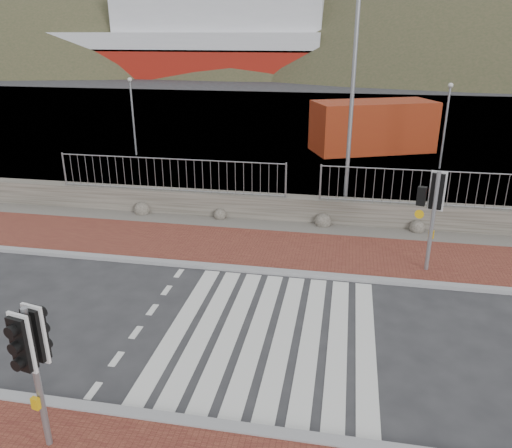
% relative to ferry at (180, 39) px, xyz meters
% --- Properties ---
extents(ground, '(220.00, 220.00, 0.00)m').
position_rel_ferry_xyz_m(ground, '(24.65, -67.90, -5.36)').
color(ground, '#28282B').
rests_on(ground, ground).
extents(sidewalk_far, '(40.00, 3.00, 0.08)m').
position_rel_ferry_xyz_m(sidewalk_far, '(24.65, -63.40, -5.32)').
color(sidewalk_far, brown).
rests_on(sidewalk_far, ground).
extents(kerb_near, '(40.00, 0.25, 0.12)m').
position_rel_ferry_xyz_m(kerb_near, '(24.65, -70.90, -5.31)').
color(kerb_near, gray).
rests_on(kerb_near, ground).
extents(kerb_far, '(40.00, 0.25, 0.12)m').
position_rel_ferry_xyz_m(kerb_far, '(24.65, -64.90, -5.31)').
color(kerb_far, gray).
rests_on(kerb_far, ground).
extents(zebra_crossing, '(4.62, 5.60, 0.01)m').
position_rel_ferry_xyz_m(zebra_crossing, '(24.65, -67.90, -5.36)').
color(zebra_crossing, silver).
rests_on(zebra_crossing, ground).
extents(gravel_strip, '(40.00, 1.50, 0.06)m').
position_rel_ferry_xyz_m(gravel_strip, '(24.65, -61.40, -5.33)').
color(gravel_strip, '#59544C').
rests_on(gravel_strip, ground).
extents(stone_wall, '(40.00, 0.60, 0.90)m').
position_rel_ferry_xyz_m(stone_wall, '(24.65, -60.60, -4.91)').
color(stone_wall, '#4C483E').
rests_on(stone_wall, ground).
extents(railing, '(18.07, 0.07, 1.22)m').
position_rel_ferry_xyz_m(railing, '(24.65, -60.75, -3.54)').
color(railing, gray).
rests_on(railing, stone_wall).
extents(quay, '(120.00, 40.00, 0.50)m').
position_rel_ferry_xyz_m(quay, '(24.65, -40.00, -5.36)').
color(quay, '#4C4C4F').
rests_on(quay, ground).
extents(water, '(220.00, 50.00, 0.05)m').
position_rel_ferry_xyz_m(water, '(24.65, -5.00, -5.36)').
color(water, '#3F4C54').
rests_on(water, ground).
extents(ferry, '(50.00, 16.00, 20.00)m').
position_rel_ferry_xyz_m(ferry, '(0.00, 0.00, 0.00)').
color(ferry, maroon).
rests_on(ferry, ground).
extents(hills_backdrop, '(254.00, 90.00, 100.00)m').
position_rel_ferry_xyz_m(hills_backdrop, '(31.40, 20.00, -28.42)').
color(hills_backdrop, '#323821').
rests_on(hills_backdrop, ground).
extents(traffic_signal_near, '(0.41, 0.30, 2.61)m').
position_rel_ferry_xyz_m(traffic_signal_near, '(21.62, -71.79, -3.48)').
color(traffic_signal_near, gray).
rests_on(traffic_signal_near, ground).
extents(traffic_signal_far, '(0.72, 0.40, 2.93)m').
position_rel_ferry_xyz_m(traffic_signal_far, '(28.46, -64.00, -3.24)').
color(traffic_signal_far, gray).
rests_on(traffic_signal_far, ground).
extents(streetlight, '(1.72, 0.52, 8.17)m').
position_rel_ferry_xyz_m(streetlight, '(26.26, -59.77, -0.76)').
color(streetlight, gray).
rests_on(streetlight, ground).
extents(shipping_container, '(7.20, 5.14, 2.77)m').
position_rel_ferry_xyz_m(shipping_container, '(27.41, -48.56, -3.98)').
color(shipping_container, maroon).
rests_on(shipping_container, ground).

